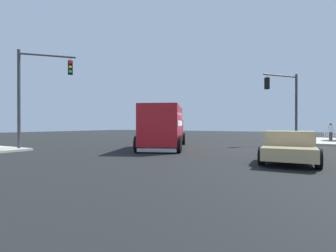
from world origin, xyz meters
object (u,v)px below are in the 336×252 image
at_px(traffic_light_primary, 36,85).
at_px(traffic_light_secondary, 286,98).
at_px(delivery_truck, 164,127).
at_px(pickup_tan, 289,145).
at_px(pedestrian_near_corner, 331,131).

distance_m(traffic_light_primary, traffic_light_secondary, 19.42).
bearing_deg(delivery_truck, traffic_light_secondary, -132.34).
relative_size(pickup_tan, pedestrian_near_corner, 3.13).
height_order(traffic_light_primary, pickup_tan, traffic_light_primary).
height_order(traffic_light_secondary, pedestrian_near_corner, traffic_light_secondary).
relative_size(delivery_truck, pedestrian_near_corner, 4.83).
bearing_deg(pickup_tan, pedestrian_near_corner, -98.81).
distance_m(delivery_truck, pedestrian_near_corner, 17.24).
xyz_separation_m(pickup_tan, pedestrian_near_corner, (-2.52, -16.23, 0.38)).
bearing_deg(pickup_tan, traffic_light_secondary, -84.92).
xyz_separation_m(traffic_light_primary, pedestrian_near_corner, (-17.59, -18.73, -3.22)).
bearing_deg(delivery_truck, traffic_light_primary, 38.05).
bearing_deg(delivery_truck, pickup_tan, 161.30).
relative_size(traffic_light_primary, pickup_tan, 1.22).
bearing_deg(traffic_light_primary, delivery_truck, -141.95).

